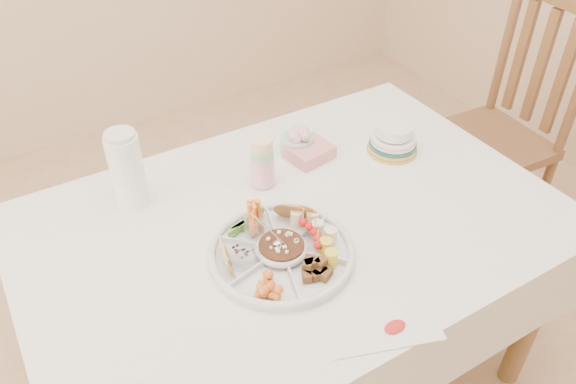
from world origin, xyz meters
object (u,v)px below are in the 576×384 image
dining_table (294,305)px  thermos (127,169)px  chair (490,131)px  plate_stack (394,137)px  party_tray (282,250)px

dining_table → thermos: 0.70m
chair → plate_stack: chair is taller
thermos → dining_table: bearing=-39.9°
party_tray → thermos: thermos is taller
plate_stack → dining_table: bearing=-164.7°
plate_stack → party_tray: bearing=-157.4°
chair → party_tray: bearing=-160.1°
thermos → plate_stack: bearing=-12.4°
dining_table → party_tray: size_ratio=4.00×
thermos → party_tray: bearing=-58.1°
chair → thermos: chair is taller
chair → plate_stack: size_ratio=6.77×
thermos → chair: bearing=-2.9°
chair → thermos: size_ratio=4.57×
chair → thermos: bearing=-179.0°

